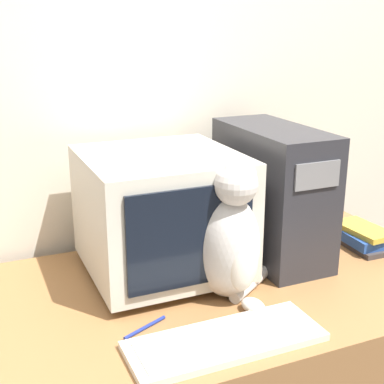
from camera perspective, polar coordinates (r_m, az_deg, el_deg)
wall_back at (r=1.86m, az=-3.33°, el=10.62°), size 7.00×0.05×2.50m
crt_monitor at (r=1.59m, az=-3.28°, el=-2.24°), size 0.44×0.46×0.37m
computer_tower at (r=1.74m, az=8.48°, el=-0.00°), size 0.21×0.47×0.42m
keyboard at (r=1.32m, az=3.57°, el=-15.53°), size 0.48×0.17×0.02m
cat at (r=1.46m, az=3.94°, el=-5.09°), size 0.28×0.28×0.40m
book_stack at (r=1.92m, az=17.99°, el=-4.59°), size 0.16×0.21×0.07m
pen at (r=1.38m, az=-5.03°, el=-14.20°), size 0.13×0.06×0.01m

